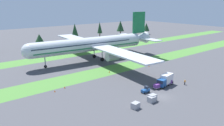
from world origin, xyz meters
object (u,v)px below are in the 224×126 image
object	(u,v)px
taxiway_marker_3	(55,91)
ground_crew_marshaller	(185,82)
taxiway_marker_2	(65,87)
cargo_dolly_second	(163,84)
uld_container_2	(152,98)
baggage_tug	(146,90)
catering_truck	(165,80)
uld_container_1	(135,105)
airliner	(94,44)
taxiway_marker_1	(149,66)
uld_container_0	(152,99)
cargo_dolly_third	(169,82)
taxiway_marker_0	(109,72)
cargo_dolly_lead	(157,86)

from	to	relation	value
taxiway_marker_3	ground_crew_marshaller	bearing A→B (deg)	-30.56
taxiway_marker_2	taxiway_marker_3	distance (m)	3.75
cargo_dolly_second	uld_container_2	xyz separation A→B (m)	(-10.56, -4.82, -0.06)
baggage_tug	cargo_dolly_second	world-z (taller)	baggage_tug
catering_truck	uld_container_1	distance (m)	19.48
airliner	uld_container_1	world-z (taller)	airliner
taxiway_marker_1	ground_crew_marshaller	bearing A→B (deg)	-107.64
ground_crew_marshaller	uld_container_0	xyz separation A→B (m)	(-18.24, -1.93, -0.18)
baggage_tug	cargo_dolly_second	xyz separation A→B (m)	(7.92, -0.13, 0.10)
cargo_dolly_third	cargo_dolly_second	bearing A→B (deg)	90.00
baggage_tug	uld_container_0	size ratio (longest dim) A/B	1.31
cargo_dolly_second	taxiway_marker_3	world-z (taller)	cargo_dolly_second
catering_truck	taxiway_marker_0	distance (m)	22.64
cargo_dolly_third	catering_truck	world-z (taller)	catering_truck
airliner	cargo_dolly_third	size ratio (longest dim) A/B	34.64
uld_container_1	uld_container_2	bearing A→B (deg)	3.09
taxiway_marker_0	cargo_dolly_second	bearing A→B (deg)	-79.33
catering_truck	taxiway_marker_0	world-z (taller)	catering_truck
cargo_dolly_lead	catering_truck	distance (m)	4.33
airliner	uld_container_0	size ratio (longest dim) A/B	38.53
cargo_dolly_third	taxiway_marker_0	distance (m)	23.24
airliner	taxiway_marker_1	bearing A→B (deg)	-147.92
airliner	cargo_dolly_second	world-z (taller)	airliner
ground_crew_marshaller	taxiway_marker_3	xyz separation A→B (m)	(-35.30, 20.84, -0.70)
uld_container_0	taxiway_marker_0	size ratio (longest dim) A/B	3.13
cargo_dolly_third	uld_container_2	xyz separation A→B (m)	(-13.46, -4.77, -0.06)
airliner	ground_crew_marshaller	size ratio (longest dim) A/B	44.29
taxiway_marker_0	uld_container_1	bearing A→B (deg)	-115.86
catering_truck	ground_crew_marshaller	xyz separation A→B (m)	(5.52, -3.53, -1.01)
taxiway_marker_0	taxiway_marker_2	size ratio (longest dim) A/B	0.97
uld_container_0	taxiway_marker_0	distance (m)	28.31
catering_truck	uld_container_2	bearing A→B (deg)	103.18
taxiway_marker_0	taxiway_marker_3	world-z (taller)	taxiway_marker_0
uld_container_2	taxiway_marker_2	bearing A→B (deg)	121.68
airliner	ground_crew_marshaller	bearing A→B (deg)	-168.32
cargo_dolly_third	uld_container_2	bearing A→B (deg)	110.46
catering_truck	taxiway_marker_2	world-z (taller)	catering_truck
ground_crew_marshaller	uld_container_0	world-z (taller)	ground_crew_marshaller
cargo_dolly_lead	airliner	bearing A→B (deg)	-5.90
cargo_dolly_second	ground_crew_marshaller	distance (m)	7.60
uld_container_2	taxiway_marker_1	bearing A→B (deg)	43.38
cargo_dolly_second	taxiway_marker_0	distance (m)	22.48
cargo_dolly_third	ground_crew_marshaller	world-z (taller)	ground_crew_marshaller
cargo_dolly_lead	uld_container_2	world-z (taller)	uld_container_2
airliner	baggage_tug	world-z (taller)	airliner
cargo_dolly_lead	cargo_dolly_second	xyz separation A→B (m)	(2.90, -0.05, 0.00)
uld_container_0	uld_container_1	size ratio (longest dim) A/B	1.00
cargo_dolly_lead	uld_container_0	xyz separation A→B (m)	(-8.52, -5.33, -0.15)
uld_container_1	taxiway_marker_0	size ratio (longest dim) A/B	3.13
uld_container_0	uld_container_1	bearing A→B (deg)	179.08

